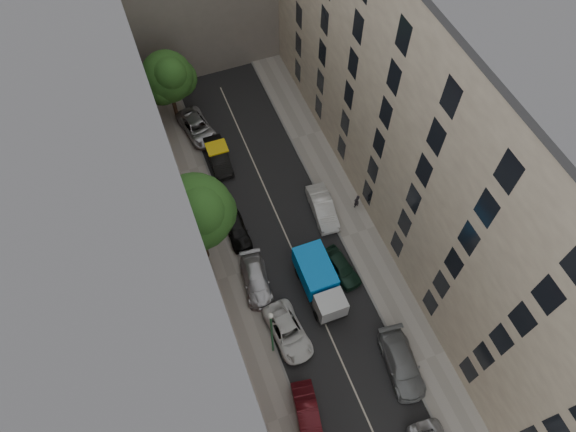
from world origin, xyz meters
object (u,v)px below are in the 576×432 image
car_left_5 (218,156)px  car_left_3 (256,280)px  car_right_1 (402,364)px  lamp_post (272,330)px  car_left_1 (307,413)px  car_right_3 (323,208)px  car_right_2 (341,267)px  tree_far (169,79)px  tree_mid (197,214)px  tarp_truck (319,281)px  car_left_6 (197,127)px  pedestrian (357,201)px  car_left_4 (237,230)px  car_left_2 (288,332)px

car_left_5 → car_left_3: bearing=-92.5°
car_right_1 → lamp_post: 9.54m
car_left_1 → car_right_3: 15.93m
car_right_3 → lamp_post: lamp_post is taller
car_left_1 → car_right_2: bearing=63.3°
car_left_3 → tree_far: (-1.21, 18.46, 4.34)m
car_left_3 → tree_far: bearing=100.8°
car_left_3 → tree_mid: size_ratio=0.51×
tarp_truck → car_left_6: 18.82m
car_left_1 → lamp_post: bearing=106.4°
car_left_3 → car_left_5: 12.32m
car_left_3 → tree_mid: 7.09m
tarp_truck → pedestrian: 8.13m
car_left_3 → lamp_post: lamp_post is taller
car_right_3 → tree_mid: (-9.87, -0.59, 5.45)m
car_left_5 → lamp_post: 17.97m
car_right_2 → car_right_3: car_right_3 is taller
lamp_post → car_left_4: bearing=86.6°
car_left_1 → tarp_truck: bearing=71.7°
tarp_truck → car_left_6: size_ratio=1.12×
tree_far → car_left_1: bearing=-87.6°
car_left_4 → tree_mid: tree_mid is taller
car_left_1 → car_left_3: size_ratio=0.87×
tarp_truck → tree_far: (-5.41, 20.53, 3.59)m
car_left_3 → tarp_truck: bearing=-19.3°
car_left_1 → pedestrian: bearing=63.3°
pedestrian → car_left_6: bearing=-70.3°
car_left_5 → car_left_6: size_ratio=0.91×
tarp_truck → car_left_3: (-4.20, 2.08, -0.75)m
tree_far → car_right_3: bearing=-59.7°
car_left_2 → car_left_6: bearing=87.3°
car_left_6 → car_right_2: size_ratio=1.30×
car_right_3 → pedestrian: size_ratio=3.04×
car_right_1 → car_right_2: bearing=102.3°
tree_mid → pedestrian: 13.74m
car_left_4 → tree_mid: size_ratio=0.44×
car_left_4 → car_right_3: bearing=-5.0°
car_right_1 → lamp_post: lamp_post is taller
car_left_1 → car_left_6: car_left_6 is taller
car_left_2 → car_left_3: (-0.80, 4.58, 0.01)m
car_left_6 → car_right_3: size_ratio=1.10×
car_left_4 → car_right_1: bearing=-63.6°
car_right_3 → tree_far: (-8.38, 14.33, 4.26)m
car_left_2 → lamp_post: size_ratio=0.71×
car_left_4 → pedestrian: (9.97, -1.08, 0.22)m
car_left_3 → lamp_post: bearing=-89.5°
tree_mid → lamp_post: tree_mid is taller
car_left_3 → tree_mid: (-2.70, 3.53, 5.52)m
tree_far → lamp_post: (0.61, -23.73, -0.77)m
lamp_post → tarp_truck: bearing=33.7°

